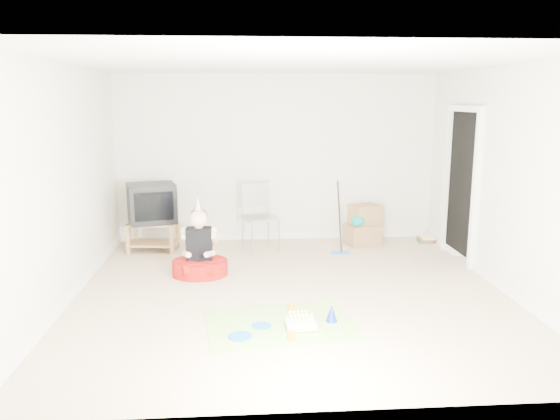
{
  "coord_description": "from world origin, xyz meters",
  "views": [
    {
      "loc": [
        -0.55,
        -6.04,
        2.22
      ],
      "look_at": [
        -0.1,
        0.4,
        0.9
      ],
      "focal_mm": 35.0,
      "sensor_mm": 36.0,
      "label": 1
    }
  ],
  "objects": [
    {
      "name": "floor_mop",
      "position": [
        0.86,
        1.54,
        0.26
      ],
      "size": [
        0.26,
        0.35,
        1.03
      ],
      "color": "blue",
      "rests_on": "ground"
    },
    {
      "name": "blue_plate_near",
      "position": [
        -0.38,
        -0.97,
        0.01
      ],
      "size": [
        0.23,
        0.23,
        0.01
      ],
      "primitive_type": "cylinder",
      "rotation": [
        0.0,
        0.0,
        0.22
      ],
      "color": "#1667B6",
      "rests_on": "party_mat"
    },
    {
      "name": "ground",
      "position": [
        0.0,
        0.0,
        0.0
      ],
      "size": [
        5.0,
        5.0,
        0.0
      ],
      "primitive_type": "plane",
      "color": "beige",
      "rests_on": "ground"
    },
    {
      "name": "seated_woman",
      "position": [
        -1.11,
        0.71,
        0.22
      ],
      "size": [
        0.72,
        0.72,
        1.02
      ],
      "color": "#B51810",
      "rests_on": "ground"
    },
    {
      "name": "cardboard_boxes",
      "position": [
        1.3,
        2.04,
        0.3
      ],
      "size": [
        0.58,
        0.52,
        0.62
      ],
      "color": "#977549",
      "rests_on": "ground"
    },
    {
      "name": "birthday_cake",
      "position": [
        0.0,
        -1.05,
        0.04
      ],
      "size": [
        0.3,
        0.25,
        0.14
      ],
      "color": "white",
      "rests_on": "party_mat"
    },
    {
      "name": "crt_tv",
      "position": [
        -1.88,
        1.9,
        0.72
      ],
      "size": [
        0.79,
        0.71,
        0.57
      ],
      "primitive_type": "cube",
      "rotation": [
        0.0,
        0.0,
        0.28
      ],
      "color": "black",
      "rests_on": "tv_stand"
    },
    {
      "name": "orange_cup_far",
      "position": [
        -0.11,
        -1.32,
        0.05
      ],
      "size": [
        0.07,
        0.07,
        0.08
      ],
      "primitive_type": "cylinder",
      "rotation": [
        0.0,
        0.0,
        0.03
      ],
      "color": "orange",
      "rests_on": "party_mat"
    },
    {
      "name": "tv_stand",
      "position": [
        -1.88,
        1.9,
        0.26
      ],
      "size": [
        0.74,
        0.51,
        0.44
      ],
      "color": "#9F7648",
      "rests_on": "ground"
    },
    {
      "name": "folding_chair",
      "position": [
        -0.29,
        1.81,
        0.5
      ],
      "size": [
        0.59,
        0.57,
        1.03
      ],
      "color": "#98989E",
      "rests_on": "ground"
    },
    {
      "name": "blue_plate_far",
      "position": [
        -0.59,
        -1.21,
        0.01
      ],
      "size": [
        0.31,
        0.31,
        0.01
      ],
      "primitive_type": "cylinder",
      "rotation": [
        0.0,
        0.0,
        0.56
      ],
      "color": "#1667B6",
      "rests_on": "party_mat"
    },
    {
      "name": "party_mat",
      "position": [
        -0.2,
        -0.92,
        0.0
      ],
      "size": [
        1.59,
        1.24,
        0.01
      ],
      "primitive_type": "cube",
      "rotation": [
        0.0,
        0.0,
        0.13
      ],
      "color": "#F9349E",
      "rests_on": "ground"
    },
    {
      "name": "doorway_recess",
      "position": [
        2.48,
        1.2,
        1.02
      ],
      "size": [
        0.02,
        0.9,
        2.05
      ],
      "primitive_type": "cube",
      "color": "black",
      "rests_on": "ground"
    },
    {
      "name": "orange_cup_near",
      "position": [
        -0.05,
        -0.58,
        0.04
      ],
      "size": [
        0.08,
        0.08,
        0.07
      ],
      "primitive_type": "cylinder",
      "rotation": [
        0.0,
        0.0,
        -0.21
      ],
      "color": "orange",
      "rests_on": "party_mat"
    },
    {
      "name": "blue_party_hat",
      "position": [
        0.33,
        -0.9,
        0.09
      ],
      "size": [
        0.14,
        0.14,
        0.18
      ],
      "primitive_type": "cone",
      "rotation": [
        0.0,
        0.0,
        0.22
      ],
      "color": "#1B33C2",
      "rests_on": "party_mat"
    },
    {
      "name": "book_pile",
      "position": [
        2.34,
        2.15,
        0.05
      ],
      "size": [
        0.27,
        0.32,
        0.1
      ],
      "color": "#236A48",
      "rests_on": "ground"
    }
  ]
}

